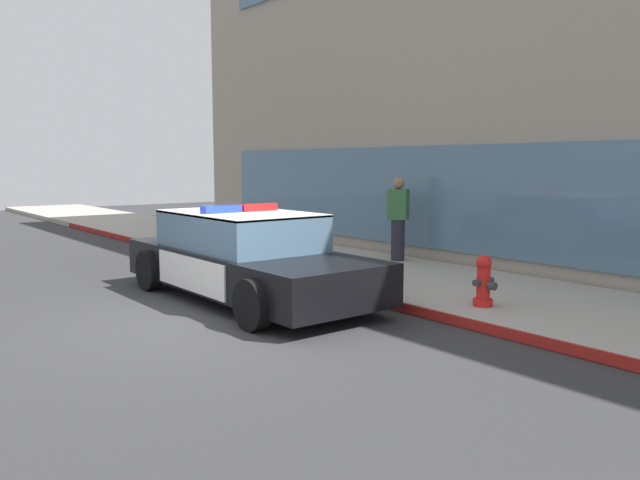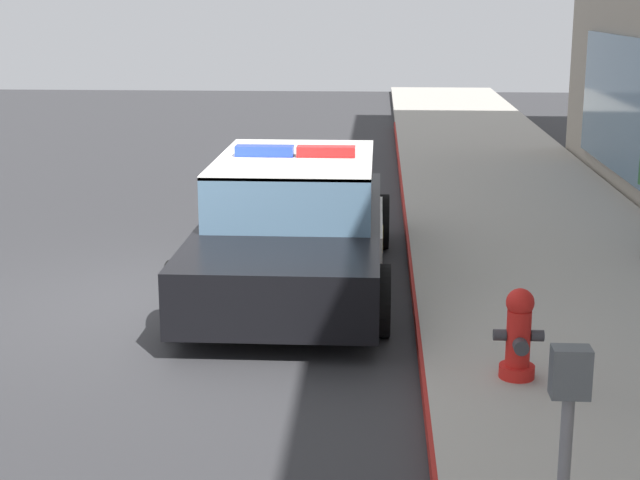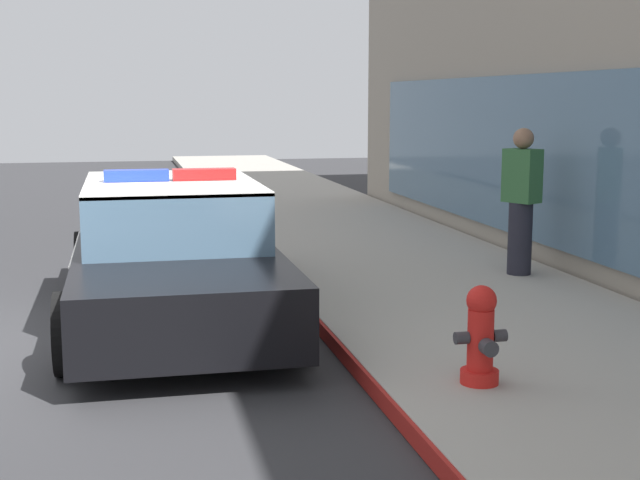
% 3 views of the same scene
% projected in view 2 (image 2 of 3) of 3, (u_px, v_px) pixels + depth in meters
% --- Properties ---
extents(ground, '(48.00, 48.00, 0.00)m').
position_uv_depth(ground, '(170.00, 307.00, 9.89)').
color(ground, '#303033').
extents(sidewalk, '(48.00, 3.33, 0.15)m').
position_uv_depth(sidewalk, '(585.00, 308.00, 9.63)').
color(sidewalk, '#A39E93').
rests_on(sidewalk, ground).
extents(curb_red_paint, '(28.80, 0.04, 0.14)m').
position_uv_depth(curb_red_paint, '(415.00, 305.00, 9.73)').
color(curb_red_paint, maroon).
rests_on(curb_red_paint, ground).
extents(police_cruiser, '(5.01, 2.10, 1.49)m').
position_uv_depth(police_cruiser, '(295.00, 222.00, 10.62)').
color(police_cruiser, black).
rests_on(police_cruiser, ground).
extents(fire_hydrant, '(0.34, 0.39, 0.73)m').
position_uv_depth(fire_hydrant, '(519.00, 335.00, 7.58)').
color(fire_hydrant, red).
rests_on(fire_hydrant, sidewalk).
extents(parking_meter, '(0.12, 0.18, 1.34)m').
position_uv_depth(parking_meter, '(567.00, 430.00, 4.56)').
color(parking_meter, slate).
rests_on(parking_meter, sidewalk).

